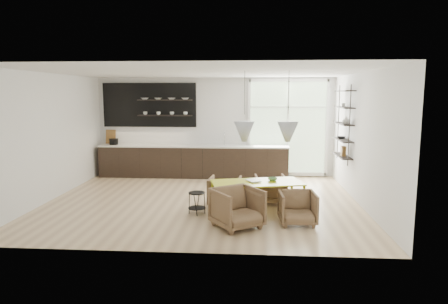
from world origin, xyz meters
TOP-DOWN VIEW (x-y plane):
  - room at (0.58, 1.10)m, footprint 7.02×6.01m
  - kitchen_run at (-0.70, 2.69)m, footprint 5.54×0.69m
  - right_shelving at (3.36, 1.17)m, footprint 0.26×1.22m
  - dining_table at (1.22, -0.87)m, footprint 1.95×1.21m
  - armchair_back_left at (0.53, -0.29)m, footprint 0.73×0.75m
  - armchair_back_right at (1.53, -0.01)m, footprint 0.73×0.75m
  - armchair_front_left at (0.85, -1.76)m, footprint 1.11×1.11m
  - armchair_front_right at (1.98, -1.49)m, footprint 0.71×0.73m
  - wire_stool at (0.00, -0.99)m, footprint 0.36×0.36m
  - table_book at (1.05, -0.88)m, footprint 0.34×0.37m
  - table_bowl at (1.54, -0.73)m, footprint 0.22×0.22m

SIDE VIEW (x-z plane):
  - wire_stool at x=0.00m, z-range 0.06..0.52m
  - armchair_front_right at x=1.98m, z-range 0.00..0.62m
  - armchair_back_right at x=1.53m, z-range 0.00..0.63m
  - armchair_back_left at x=0.53m, z-range 0.00..0.63m
  - armchair_front_left at x=0.85m, z-range 0.00..0.74m
  - kitchen_run at x=-0.70m, z-range -0.78..1.97m
  - dining_table at x=1.22m, z-range 0.29..0.95m
  - table_book at x=1.05m, z-range 0.66..0.69m
  - table_bowl at x=1.54m, z-range 0.66..0.72m
  - room at x=0.58m, z-range 0.00..2.92m
  - right_shelving at x=3.36m, z-range 0.70..2.60m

